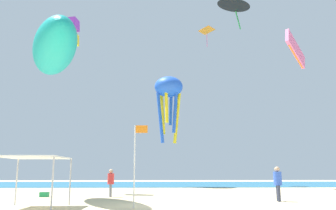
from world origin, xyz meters
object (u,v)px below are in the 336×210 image
(cooler_box, at_px, (44,194))
(person_near_tent, at_px, (111,181))
(person_central, at_px, (278,181))
(banner_flag, at_px, (136,158))
(kite_delta_black, at_px, (234,3))
(canopy_tent, at_px, (34,159))
(kite_box_purple, at_px, (71,32))
(kite_inflatable_teal, at_px, (54,48))
(kite_diamond_orange, at_px, (207,31))
(kite_octopus_blue, at_px, (169,90))
(kite_parafoil_pink, at_px, (296,50))

(cooler_box, bearing_deg, person_near_tent, -3.54)
(person_central, height_order, banner_flag, banner_flag)
(kite_delta_black, bearing_deg, person_near_tent, -15.92)
(person_near_tent, xyz_separation_m, cooler_box, (-4.30, 0.27, -0.87))
(canopy_tent, xyz_separation_m, kite_box_purple, (-1.73, 12.15, 11.18))
(person_near_tent, distance_m, kite_inflatable_teal, 9.12)
(banner_flag, height_order, kite_diamond_orange, kite_diamond_orange)
(person_central, xyz_separation_m, kite_octopus_blue, (-5.27, 19.62, 9.72))
(person_near_tent, bearing_deg, cooler_box, -103.29)
(banner_flag, bearing_deg, cooler_box, 129.76)
(person_central, relative_size, kite_inflatable_teal, 0.21)
(canopy_tent, bearing_deg, cooler_box, 102.69)
(person_central, distance_m, kite_box_purple, 20.65)
(person_central, height_order, kite_inflatable_teal, kite_inflatable_teal)
(cooler_box, xyz_separation_m, kite_parafoil_pink, (20.56, 7.75, 12.91))
(kite_delta_black, bearing_deg, cooler_box, -25.36)
(cooler_box, distance_m, kite_octopus_blue, 20.72)
(kite_inflatable_teal, bearing_deg, kite_delta_black, 116.01)
(person_near_tent, height_order, kite_octopus_blue, kite_octopus_blue)
(banner_flag, bearing_deg, person_near_tent, 105.30)
(kite_delta_black, relative_size, kite_inflatable_teal, 0.56)
(canopy_tent, distance_m, banner_flag, 4.65)
(banner_flag, height_order, cooler_box, banner_flag)
(cooler_box, distance_m, kite_diamond_orange, 31.33)
(kite_octopus_blue, bearing_deg, kite_parafoil_pink, -106.71)
(kite_octopus_blue, bearing_deg, person_central, -148.52)
(canopy_tent, relative_size, kite_delta_black, 0.63)
(cooler_box, relative_size, kite_delta_black, 0.11)
(cooler_box, xyz_separation_m, kite_octopus_blue, (8.70, 15.50, 10.66))
(banner_flag, relative_size, kite_delta_black, 0.74)
(kite_delta_black, bearing_deg, kite_diamond_orange, -137.26)
(cooler_box, xyz_separation_m, kite_delta_black, (16.06, 13.00, 20.38))
(person_central, bearing_deg, banner_flag, 122.97)
(person_central, relative_size, kite_box_purple, 0.81)
(person_central, height_order, cooler_box, person_central)
(person_near_tent, height_order, person_central, person_central)
(canopy_tent, relative_size, kite_diamond_orange, 1.27)
(cooler_box, relative_size, kite_octopus_blue, 0.07)
(person_central, xyz_separation_m, kite_inflatable_teal, (-13.02, 1.05, 7.93))
(person_near_tent, xyz_separation_m, kite_delta_black, (11.76, 13.26, 19.52))
(canopy_tent, distance_m, person_near_tent, 7.65)
(kite_inflatable_teal, bearing_deg, banner_flag, 29.21)
(person_near_tent, xyz_separation_m, person_central, (9.67, -3.86, 0.07))
(banner_flag, relative_size, kite_inflatable_teal, 0.41)
(person_central, xyz_separation_m, kite_parafoil_pink, (6.59, 11.87, 11.98))
(person_central, xyz_separation_m, kite_diamond_orange, (-0.03, 24.02, 18.86))
(canopy_tent, height_order, kite_diamond_orange, kite_diamond_orange)
(cooler_box, relative_size, kite_parafoil_pink, 0.15)
(banner_flag, height_order, kite_box_purple, kite_box_purple)
(banner_flag, height_order, kite_inflatable_teal, kite_inflatable_teal)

